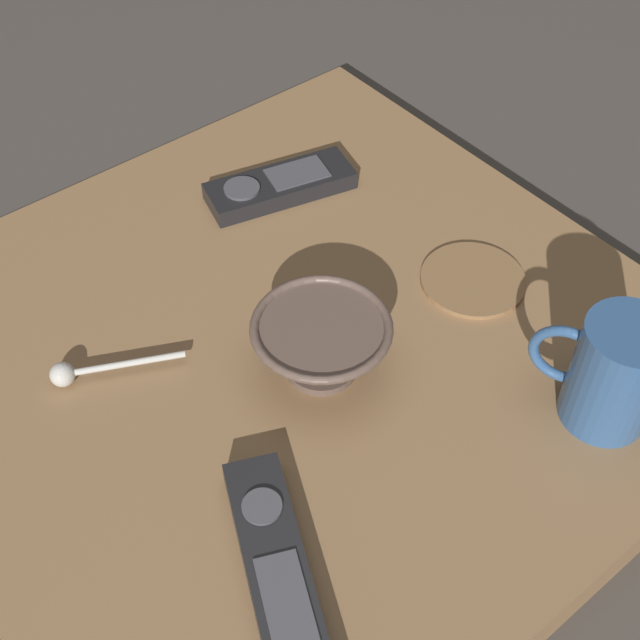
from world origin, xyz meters
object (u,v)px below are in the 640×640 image
at_px(drink_coaster, 473,280).
at_px(coffee_mug, 613,373).
at_px(cereal_bowl, 319,345).
at_px(tv_remote_near, 279,580).
at_px(tv_remote_far, 280,186).
at_px(teaspoon, 79,372).

bearing_deg(drink_coaster, coffee_mug, -99.36).
bearing_deg(cereal_bowl, drink_coaster, -2.80).
xyz_separation_m(tv_remote_near, tv_remote_far, (0.27, 0.35, -0.00)).
bearing_deg(tv_remote_far, drink_coaster, -73.81).
distance_m(tv_remote_near, tv_remote_far, 0.44).
bearing_deg(tv_remote_far, teaspoon, -162.11).
height_order(coffee_mug, drink_coaster, coffee_mug).
distance_m(cereal_bowl, tv_remote_far, 0.25).
xyz_separation_m(coffee_mug, tv_remote_near, (-0.30, 0.04, -0.04)).
bearing_deg(teaspoon, tv_remote_far, 17.89).
relative_size(coffee_mug, tv_remote_far, 0.63).
distance_m(coffee_mug, teaspoon, 0.45).
bearing_deg(tv_remote_far, cereal_bowl, -119.10).
distance_m(coffee_mug, drink_coaster, 0.18).
bearing_deg(teaspoon, tv_remote_near, -85.61).
relative_size(cereal_bowl, teaspoon, 1.13).
relative_size(coffee_mug, teaspoon, 0.97).
bearing_deg(tv_remote_near, cereal_bowl, 43.19).
distance_m(cereal_bowl, teaspoon, 0.21).
relative_size(tv_remote_near, tv_remote_far, 1.21).
height_order(tv_remote_near, drink_coaster, tv_remote_near).
bearing_deg(tv_remote_near, teaspoon, 94.39).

